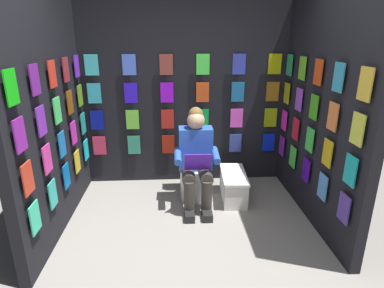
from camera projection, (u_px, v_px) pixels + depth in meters
ground_plane at (195, 281)px, 2.71m from camera, size 30.00×30.00×0.00m
display_wall_back at (185, 96)px, 4.29m from camera, size 2.80×0.14×2.40m
display_wall_left at (321, 113)px, 3.36m from camera, size 0.14×2.04×2.40m
display_wall_right at (50, 117)px, 3.21m from camera, size 0.14×2.04×2.40m
toilet at (195, 172)px, 4.07m from camera, size 0.41×0.55×0.77m
person_reading at (196, 158)px, 3.77m from camera, size 0.53×0.68×1.19m
comic_longbox_near at (233, 186)px, 4.04m from camera, size 0.34×0.69×0.35m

